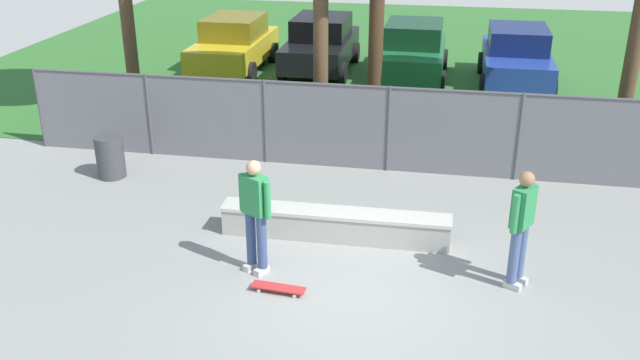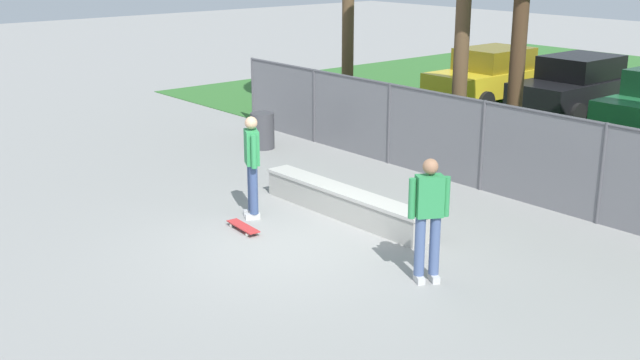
% 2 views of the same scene
% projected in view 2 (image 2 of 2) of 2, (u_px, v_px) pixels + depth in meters
% --- Properties ---
extents(ground_plane, '(80.00, 80.00, 0.00)m').
position_uv_depth(ground_plane, '(294.00, 246.00, 12.62)').
color(ground_plane, gray).
extents(concrete_ledge, '(3.82, 0.51, 0.51)m').
position_uv_depth(concrete_ledge, '(343.00, 203.00, 13.92)').
color(concrete_ledge, '#A8A59E').
rests_on(concrete_ledge, ground).
extents(skateboarder, '(0.55, 0.40, 1.82)m').
position_uv_depth(skateboarder, '(252.00, 162.00, 13.66)').
color(skateboarder, beige).
rests_on(skateboarder, ground).
extents(skateboard, '(0.81, 0.27, 0.09)m').
position_uv_depth(skateboard, '(243.00, 227.00, 13.26)').
color(skateboard, red).
rests_on(skateboard, ground).
extents(chainlink_fence, '(15.40, 0.07, 1.79)m').
position_uv_depth(chainlink_fence, '(483.00, 142.00, 15.22)').
color(chainlink_fence, '#4C4C51').
rests_on(chainlink_fence, ground).
extents(car_yellow, '(2.04, 4.21, 1.66)m').
position_uv_depth(car_yellow, '(491.00, 75.00, 23.69)').
color(car_yellow, gold).
rests_on(car_yellow, ground).
extents(car_black, '(2.04, 4.21, 1.66)m').
position_uv_depth(car_black, '(577.00, 85.00, 22.07)').
color(car_black, black).
rests_on(car_black, ground).
extents(bystander, '(0.41, 0.53, 1.82)m').
position_uv_depth(bystander, '(429.00, 214.00, 11.03)').
color(bystander, beige).
rests_on(bystander, ground).
extents(trash_bin, '(0.56, 0.56, 0.85)m').
position_uv_depth(trash_bin, '(263.00, 131.00, 18.51)').
color(trash_bin, '#3F3F44').
rests_on(trash_bin, ground).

